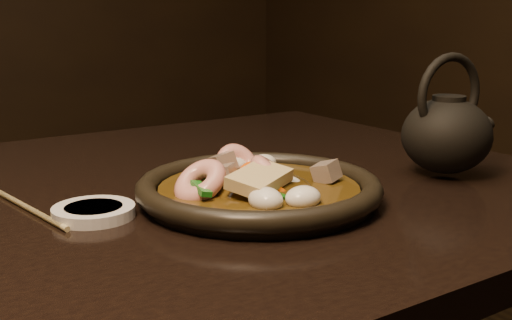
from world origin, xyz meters
TOP-DOWN VIEW (x-y plane):
  - table at (0.00, 0.00)m, footprint 1.60×0.90m
  - plate at (0.29, -0.13)m, footprint 0.31×0.31m
  - stirfry at (0.29, -0.13)m, footprint 0.23×0.23m
  - soy_dish at (0.09, -0.07)m, footprint 0.10×0.10m
  - chopsticks at (0.03, 0.01)m, footprint 0.04×0.24m
  - teapot at (0.60, -0.17)m, footprint 0.16×0.13m

SIDE VIEW (x-z plane):
  - table at x=0.00m, z-range 0.30..1.05m
  - chopsticks at x=0.03m, z-range 0.75..0.76m
  - soy_dish at x=0.09m, z-range 0.75..0.76m
  - plate at x=0.29m, z-range 0.75..0.78m
  - stirfry at x=0.29m, z-range 0.74..0.81m
  - teapot at x=0.60m, z-range 0.73..0.91m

